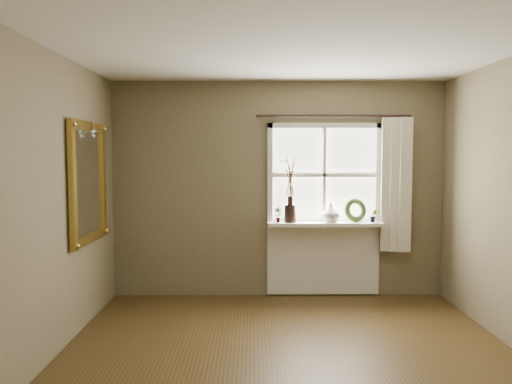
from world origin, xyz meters
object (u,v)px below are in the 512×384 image
object	(u,v)px
cream_vase	(331,213)
gilt_mirror	(89,182)
dark_jug	(290,213)
wreath	(355,213)

from	to	relation	value
cream_vase	gilt_mirror	size ratio (longest dim) A/B	0.19
dark_jug	cream_vase	world-z (taller)	cream_vase
cream_vase	gilt_mirror	world-z (taller)	gilt_mirror
cream_vase	wreath	world-z (taller)	wreath
wreath	cream_vase	bearing A→B (deg)	170.18
dark_jug	cream_vase	bearing A→B (deg)	0.00
cream_vase	gilt_mirror	distance (m)	2.75
dark_jug	gilt_mirror	size ratio (longest dim) A/B	0.17
cream_vase	wreath	distance (m)	0.30
cream_vase	wreath	xyz separation A→B (m)	(0.30, 0.04, -0.00)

